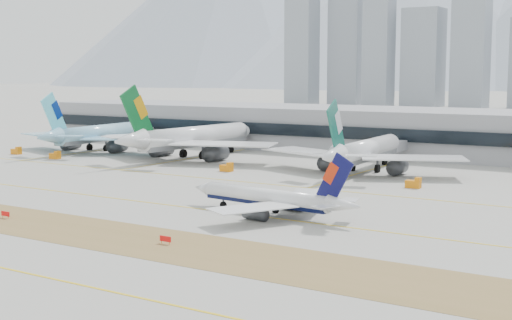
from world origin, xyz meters
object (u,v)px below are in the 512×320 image
Objects in this scene: taxiing_airliner at (272,199)px; terminal at (388,130)px; widebody_korean at (96,135)px; widebody_eva at (190,138)px; widebody_cathay at (364,152)px.

terminal reaches higher than taxiing_airliner.
widebody_korean is 0.21× the size of terminal.
widebody_eva is at bearing -96.54° from widebody_korean.
widebody_eva is 0.24× the size of terminal.
widebody_korean reaches higher than widebody_cathay.
widebody_eva reaches higher than widebody_korean.
widebody_eva is 1.15× the size of widebody_cathay.
widebody_cathay is at bearing -96.71° from widebody_korean.
widebody_eva is 69.71m from terminal.
widebody_eva is at bearing -36.85° from taxiing_airliner.
widebody_korean reaches higher than taxiing_airliner.
widebody_eva is at bearing 86.23° from widebody_cathay.
taxiing_airliner is 0.14× the size of terminal.
widebody_cathay is 0.21× the size of terminal.
widebody_cathay is (60.19, -0.33, -0.83)m from widebody_eva.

